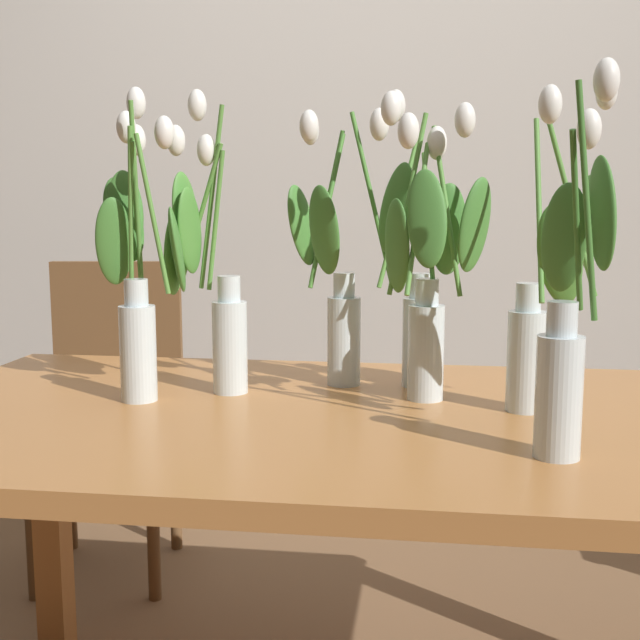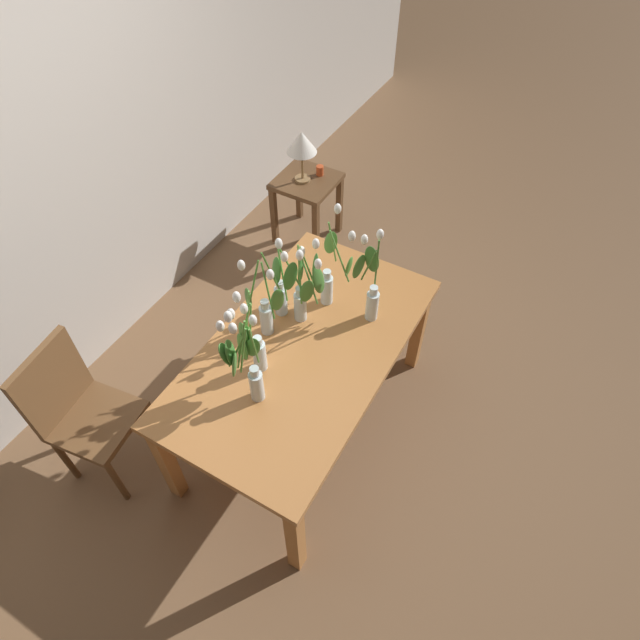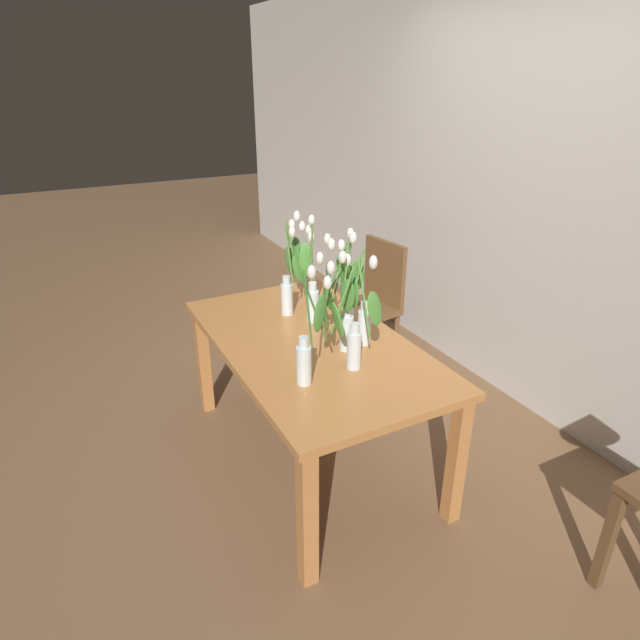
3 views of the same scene
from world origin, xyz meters
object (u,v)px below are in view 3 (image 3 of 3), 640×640
(tulip_vase_6, at_px, (291,275))
(tulip_vase_5, at_px, (359,311))
(tulip_vase_0, at_px, (346,295))
(dining_table, at_px, (311,356))
(tulip_vase_3, at_px, (354,335))
(tulip_vase_2, at_px, (310,346))
(tulip_vase_1, at_px, (341,312))
(tulip_vase_4, at_px, (310,284))
(dining_chair, at_px, (373,298))

(tulip_vase_6, bearing_deg, tulip_vase_5, 13.58)
(tulip_vase_0, bearing_deg, tulip_vase_6, -159.46)
(dining_table, relative_size, tulip_vase_3, 2.74)
(tulip_vase_2, height_order, tulip_vase_3, tulip_vase_3)
(tulip_vase_1, height_order, tulip_vase_5, tulip_vase_1)
(tulip_vase_0, distance_m, tulip_vase_6, 0.40)
(tulip_vase_1, bearing_deg, tulip_vase_2, -52.93)
(tulip_vase_3, relative_size, tulip_vase_4, 1.00)
(tulip_vase_5, bearing_deg, dining_chair, 143.24)
(tulip_vase_4, height_order, tulip_vase_5, tulip_vase_4)
(tulip_vase_3, bearing_deg, tulip_vase_6, 177.93)
(tulip_vase_6, distance_m, dining_chair, 1.02)
(tulip_vase_2, xyz_separation_m, dining_chair, (-1.16, 1.08, -0.40))
(tulip_vase_5, xyz_separation_m, dining_chair, (-0.93, 0.70, -0.40))
(dining_table, xyz_separation_m, tulip_vase_4, (-0.25, 0.12, 0.30))
(tulip_vase_2, bearing_deg, dining_table, 152.70)
(tulip_vase_4, distance_m, dining_chair, 1.03)
(tulip_vase_0, xyz_separation_m, tulip_vase_3, (0.37, -0.17, -0.03))
(tulip_vase_1, bearing_deg, tulip_vase_6, -178.40)
(tulip_vase_3, xyz_separation_m, tulip_vase_4, (-0.61, 0.08, 0.02))
(dining_table, distance_m, dining_chair, 1.19)
(tulip_vase_4, bearing_deg, tulip_vase_1, -5.72)
(tulip_vase_3, distance_m, tulip_vase_6, 0.74)
(dining_chair, bearing_deg, tulip_vase_0, -41.10)
(tulip_vase_6, relative_size, dining_chair, 0.63)
(tulip_vase_5, bearing_deg, tulip_vase_0, 174.71)
(tulip_vase_6, bearing_deg, dining_chair, 116.23)
(dining_table, bearing_deg, tulip_vase_3, 5.82)
(tulip_vase_6, bearing_deg, tulip_vase_3, -2.07)
(tulip_vase_0, distance_m, tulip_vase_1, 0.21)
(tulip_vase_3, bearing_deg, tulip_vase_4, 172.23)
(tulip_vase_2, xyz_separation_m, tulip_vase_6, (-0.75, 0.26, 0.04))
(dining_chair, bearing_deg, tulip_vase_5, -36.76)
(tulip_vase_2, distance_m, tulip_vase_6, 0.79)
(tulip_vase_1, distance_m, tulip_vase_4, 0.42)
(dining_chair, bearing_deg, tulip_vase_3, -36.55)
(tulip_vase_6, height_order, dining_chair, tulip_vase_6)
(tulip_vase_0, relative_size, tulip_vase_6, 0.99)
(tulip_vase_0, relative_size, tulip_vase_2, 1.02)
(dining_table, relative_size, tulip_vase_0, 2.75)
(dining_table, bearing_deg, tulip_vase_1, 25.37)
(tulip_vase_1, xyz_separation_m, tulip_vase_4, (-0.42, 0.04, -0.00))
(tulip_vase_6, xyz_separation_m, dining_chair, (-0.41, 0.82, -0.44))
(tulip_vase_0, xyz_separation_m, tulip_vase_4, (-0.25, -0.08, -0.01))
(dining_table, xyz_separation_m, tulip_vase_2, (0.37, -0.19, 0.28))
(tulip_vase_0, xyz_separation_m, tulip_vase_5, (0.15, -0.01, -0.03))
(tulip_vase_1, relative_size, tulip_vase_2, 0.99)
(tulip_vase_1, bearing_deg, tulip_vase_0, 142.97)
(tulip_vase_5, xyz_separation_m, tulip_vase_6, (-0.53, -0.13, 0.04))
(tulip_vase_0, bearing_deg, tulip_vase_5, -5.29)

